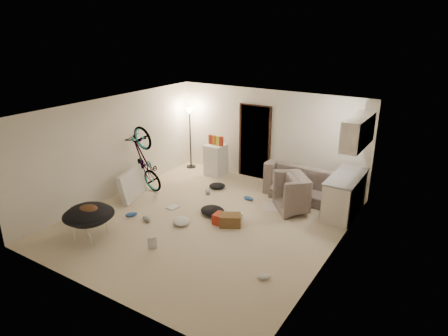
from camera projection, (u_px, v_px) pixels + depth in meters
The scene contains 39 objects.
floor at pixel (207, 221), 8.83m from camera, with size 5.50×6.00×0.02m, color beige.
ceiling at pixel (205, 109), 7.97m from camera, with size 5.50×6.00×0.02m, color white.
wall_back at pixel (269, 136), 10.80m from camera, with size 5.50×0.02×2.50m, color white.
wall_front at pixel (93, 226), 6.01m from camera, with size 5.50×0.02×2.50m, color white.
wall_left at pixel (113, 148), 9.78m from camera, with size 0.02×6.00×2.50m, color white.
wall_right at pixel (335, 196), 7.02m from camera, with size 0.02×6.00×2.50m, color white.
doorway at pixel (255, 142), 11.04m from camera, with size 0.85×0.10×2.04m, color black.
door_trim at pixel (255, 142), 11.02m from camera, with size 0.97×0.04×2.10m, color #331C12.
floor_lamp at pixel (190, 125), 11.69m from camera, with size 0.28×0.28×1.81m.
kitchen_counter at pixel (345, 195), 9.06m from camera, with size 0.60×1.50×0.88m, color silver.
counter_top at pixel (347, 177), 8.90m from camera, with size 0.64×1.54×0.04m, color gray.
kitchen_uppers at pixel (358, 132), 8.48m from camera, with size 0.38×1.40×0.65m, color silver.
sofa at pixel (309, 185), 9.97m from camera, with size 2.12×0.83×0.62m, color #333A33.
armchair at pixel (304, 197), 9.28m from camera, with size 0.98×0.85×0.64m, color #333A33.
bicycle at pixel (145, 174), 10.25m from camera, with size 0.63×1.81×0.95m, color black.
book_asset at pixel (148, 249), 7.71m from camera, with size 0.18×0.24×0.02m, color #A92E19.
mini_fridge at pixel (216, 160), 11.42m from camera, with size 0.52×0.52×0.88m, color white.
snack_box_0 at pixel (211, 140), 11.32m from camera, with size 0.10×0.07×0.30m, color #A92E19.
snack_box_1 at pixel (214, 141), 11.26m from camera, with size 0.10×0.07×0.30m, color orange.
snack_box_2 at pixel (218, 141), 11.20m from camera, with size 0.10×0.07×0.30m, color gold.
snack_box_3 at pixel (221, 142), 11.14m from camera, with size 0.10×0.07×0.30m, color #A92E19.
saucer_chair at pixel (89, 219), 8.00m from camera, with size 1.01×1.01×0.72m.
hoodie at pixel (89, 211), 7.88m from camera, with size 0.48×0.40×0.22m, color #53311C.
sofa_drape at pixel (274, 170), 10.37m from camera, with size 0.56×0.46×0.28m, color black.
tv_box at pixel (132, 184), 9.91m from camera, with size 0.13×1.08×0.71m, color silver.
drink_case_a at pixel (230, 220), 8.59m from camera, with size 0.45×0.32×0.26m, color brown.
drink_case_b at pixel (223, 219), 8.66m from camera, with size 0.39×0.29×0.23m, color #A92E19.
juicer at pixel (239, 215), 8.89m from camera, with size 0.15×0.15×0.21m.
newspaper at pixel (271, 206), 9.52m from camera, with size 0.39×0.50×0.01m, color silver.
book_blue at pixel (227, 221), 8.81m from camera, with size 0.22×0.30×0.03m, color #3262B6.
book_white at pixel (173, 207), 9.46m from camera, with size 0.22×0.29×0.03m, color silver.
shoe_0 at pixel (249, 198), 9.85m from camera, with size 0.27×0.11×0.10m, color #3262B6.
shoe_1 at pixel (208, 192), 10.23m from camera, with size 0.29×0.12×0.11m, color slate.
shoe_2 at pixel (131, 214), 9.02m from camera, with size 0.27×0.11×0.10m, color #3262B6.
shoe_3 at pixel (147, 219), 8.80m from camera, with size 0.29×0.12×0.11m, color slate.
shoe_4 at pixel (264, 277), 6.81m from camera, with size 0.25×0.10×0.09m, color white.
clothes_lump_a at pixel (213, 211), 9.10m from camera, with size 0.57×0.49×0.18m, color black.
clothes_lump_b at pixel (217, 186), 10.56m from camera, with size 0.43×0.37×0.13m, color black.
clothes_lump_c at pixel (181, 221), 8.68m from camera, with size 0.43×0.37×0.13m, color silver.
Camera 1 is at (4.52, -6.49, 4.12)m, focal length 32.00 mm.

